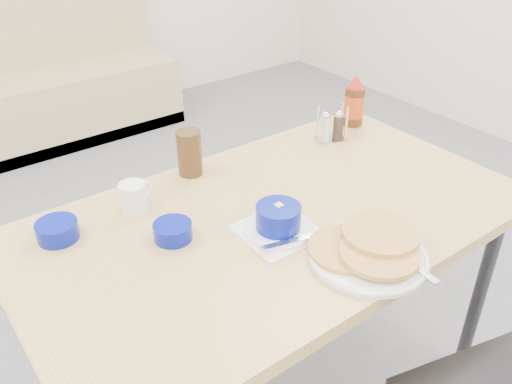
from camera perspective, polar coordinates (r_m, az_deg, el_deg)
booth_bench at (r=3.78m, az=-23.27°, el=9.84°), size 1.90×0.56×1.22m
dining_table at (r=1.52m, az=2.02°, el=-4.36°), size 1.40×0.80×0.76m
pancake_plate at (r=1.35m, az=11.76°, el=-6.05°), size 0.30×0.32×0.05m
coffee_mug at (r=1.52m, az=-12.69°, el=-0.46°), size 0.11×0.07×0.08m
grits_setting at (r=1.40m, az=2.38°, el=-3.10°), size 0.21×0.21×0.08m
creamer_bowl at (r=1.48m, az=-20.18°, el=-3.83°), size 0.11×0.11×0.05m
butter_bowl at (r=1.40m, az=-8.75°, el=-4.11°), size 0.10×0.10×0.04m
amber_tumbler at (r=1.66m, az=-7.02°, el=4.11°), size 0.10×0.10×0.14m
condiment_caddy at (r=1.89m, az=7.95°, el=6.67°), size 0.12×0.10×0.13m
syrup_bottle at (r=2.01m, az=10.29°, el=9.18°), size 0.07×0.07×0.19m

